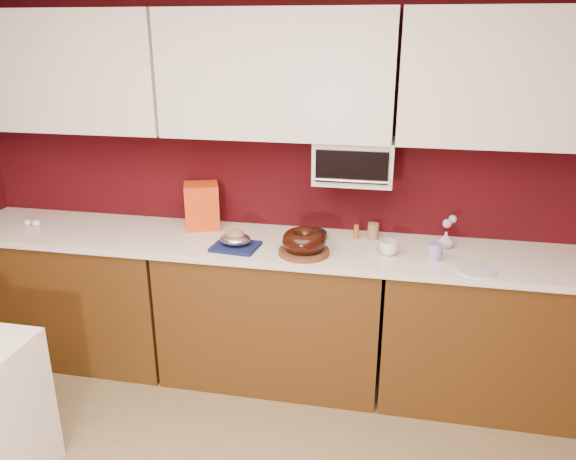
% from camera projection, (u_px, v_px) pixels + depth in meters
% --- Properties ---
extents(wall_back, '(4.00, 0.02, 2.50)m').
position_uv_depth(wall_back, '(283.00, 172.00, 3.49)').
color(wall_back, '#3B080C').
rests_on(wall_back, floor).
extents(base_cabinet_left, '(1.31, 0.58, 0.86)m').
position_uv_depth(base_cabinet_left, '(78.00, 294.00, 3.72)').
color(base_cabinet_left, '#4E2F0F').
rests_on(base_cabinet_left, floor).
extents(base_cabinet_center, '(1.31, 0.58, 0.86)m').
position_uv_depth(base_cabinet_center, '(273.00, 313.00, 3.48)').
color(base_cabinet_center, '#4E2F0F').
rests_on(base_cabinet_center, floor).
extents(base_cabinet_right, '(1.31, 0.58, 0.86)m').
position_uv_depth(base_cabinet_right, '(499.00, 335.00, 3.23)').
color(base_cabinet_right, '#4E2F0F').
rests_on(base_cabinet_right, floor).
extents(countertop, '(4.00, 0.62, 0.04)m').
position_uv_depth(countertop, '(272.00, 245.00, 3.32)').
color(countertop, white).
rests_on(countertop, base_cabinet_center).
extents(upper_cabinet_left, '(1.31, 0.33, 0.70)m').
position_uv_depth(upper_cabinet_left, '(61.00, 71.00, 3.38)').
color(upper_cabinet_left, white).
rests_on(upper_cabinet_left, wall_back).
extents(upper_cabinet_center, '(1.31, 0.33, 0.70)m').
position_uv_depth(upper_cabinet_center, '(277.00, 74.00, 3.13)').
color(upper_cabinet_center, white).
rests_on(upper_cabinet_center, wall_back).
extents(upper_cabinet_right, '(1.31, 0.33, 0.70)m').
position_uv_depth(upper_cabinet_right, '(530.00, 78.00, 2.88)').
color(upper_cabinet_right, white).
rests_on(upper_cabinet_right, wall_back).
extents(toaster_oven, '(0.45, 0.30, 0.25)m').
position_uv_depth(toaster_oven, '(354.00, 161.00, 3.23)').
color(toaster_oven, white).
rests_on(toaster_oven, upper_cabinet_center).
extents(toaster_oven_door, '(0.40, 0.02, 0.18)m').
position_uv_depth(toaster_oven_door, '(352.00, 167.00, 3.08)').
color(toaster_oven_door, black).
rests_on(toaster_oven_door, toaster_oven).
extents(toaster_oven_handle, '(0.42, 0.02, 0.02)m').
position_uv_depth(toaster_oven_handle, '(351.00, 181.00, 3.09)').
color(toaster_oven_handle, silver).
rests_on(toaster_oven_handle, toaster_oven).
extents(cake_base, '(0.38, 0.38, 0.03)m').
position_uv_depth(cake_base, '(304.00, 252.00, 3.14)').
color(cake_base, brown).
rests_on(cake_base, countertop).
extents(bundt_cake, '(0.28, 0.28, 0.10)m').
position_uv_depth(bundt_cake, '(304.00, 241.00, 3.12)').
color(bundt_cake, black).
rests_on(bundt_cake, cake_base).
extents(navy_towel, '(0.27, 0.24, 0.02)m').
position_uv_depth(navy_towel, '(236.00, 246.00, 3.23)').
color(navy_towel, '#141A4B').
rests_on(navy_towel, countertop).
extents(foil_ham_nest, '(0.22, 0.21, 0.07)m').
position_uv_depth(foil_ham_nest, '(235.00, 239.00, 3.21)').
color(foil_ham_nest, silver).
rests_on(foil_ham_nest, navy_towel).
extents(roasted_ham, '(0.13, 0.13, 0.07)m').
position_uv_depth(roasted_ham, '(235.00, 235.00, 3.20)').
color(roasted_ham, '#A96A4D').
rests_on(roasted_ham, foil_ham_nest).
extents(pandoro_box, '(0.26, 0.25, 0.28)m').
position_uv_depth(pandoro_box, '(202.00, 206.00, 3.52)').
color(pandoro_box, red).
rests_on(pandoro_box, countertop).
extents(dark_pan, '(0.28, 0.28, 0.04)m').
position_uv_depth(dark_pan, '(309.00, 235.00, 3.38)').
color(dark_pan, black).
rests_on(dark_pan, countertop).
extents(coffee_mug, '(0.12, 0.12, 0.10)m').
position_uv_depth(coffee_mug, '(389.00, 247.00, 3.12)').
color(coffee_mug, silver).
rests_on(coffee_mug, countertop).
extents(blue_jar, '(0.09, 0.09, 0.09)m').
position_uv_depth(blue_jar, '(435.00, 252.00, 3.05)').
color(blue_jar, '#1B2098').
rests_on(blue_jar, countertop).
extents(flower_vase, '(0.08, 0.08, 0.11)m').
position_uv_depth(flower_vase, '(446.00, 239.00, 3.22)').
color(flower_vase, silver).
rests_on(flower_vase, countertop).
extents(flower_pink, '(0.05, 0.05, 0.05)m').
position_uv_depth(flower_pink, '(447.00, 223.00, 3.18)').
color(flower_pink, pink).
rests_on(flower_pink, flower_vase).
extents(flower_blue, '(0.05, 0.05, 0.05)m').
position_uv_depth(flower_blue, '(453.00, 219.00, 3.19)').
color(flower_blue, '#8AA2DD').
rests_on(flower_blue, flower_vase).
extents(china_plate, '(0.26, 0.26, 0.01)m').
position_uv_depth(china_plate, '(476.00, 270.00, 2.92)').
color(china_plate, silver).
rests_on(china_plate, countertop).
extents(amber_bottle, '(0.03, 0.03, 0.09)m').
position_uv_depth(amber_bottle, '(356.00, 232.00, 3.36)').
color(amber_bottle, '#8F581A').
rests_on(amber_bottle, countertop).
extents(paper_cup, '(0.08, 0.08, 0.10)m').
position_uv_depth(paper_cup, '(373.00, 231.00, 3.35)').
color(paper_cup, olive).
rests_on(paper_cup, countertop).
extents(egg_left, '(0.06, 0.05, 0.04)m').
position_uv_depth(egg_left, '(28.00, 222.00, 3.60)').
color(egg_left, white).
rests_on(egg_left, countertop).
extents(egg_right, '(0.07, 0.06, 0.04)m').
position_uv_depth(egg_right, '(36.00, 223.00, 3.57)').
color(egg_right, white).
rests_on(egg_right, countertop).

